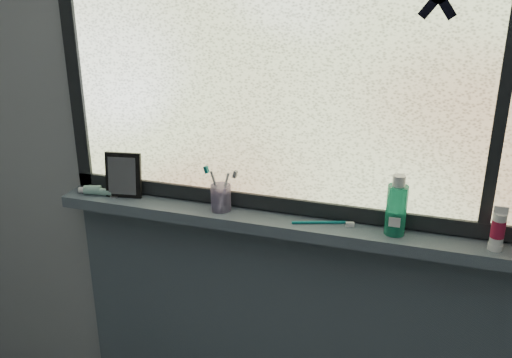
{
  "coord_description": "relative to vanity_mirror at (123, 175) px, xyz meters",
  "views": [
    {
      "loc": [
        0.43,
        -0.4,
        1.81
      ],
      "look_at": [
        -0.04,
        1.05,
        1.22
      ],
      "focal_mm": 40.0,
      "sensor_mm": 36.0,
      "label": 1
    }
  ],
  "objects": [
    {
      "name": "frame_mullion",
      "position": [
        1.2,
        0.04,
        0.43
      ],
      "size": [
        0.03,
        0.03,
        1.0
      ],
      "primitive_type": "cube",
      "color": "black",
      "rests_on": "wall_back"
    },
    {
      "name": "frame_left",
      "position": [
        -0.18,
        0.04,
        0.43
      ],
      "size": [
        0.05,
        0.03,
        1.1
      ],
      "primitive_type": "cube",
      "color": "black",
      "rests_on": "wall_back"
    },
    {
      "name": "window_pane",
      "position": [
        0.6,
        0.05,
        0.43
      ],
      "size": [
        1.5,
        0.01,
        1.0
      ],
      "primitive_type": "cube",
      "color": "silver",
      "rests_on": "wall_back"
    },
    {
      "name": "toothpaste_tube",
      "position": [
        -0.1,
        -0.02,
        -0.06
      ],
      "size": [
        0.19,
        0.08,
        0.03
      ],
      "primitive_type": null,
      "rotation": [
        0.0,
        0.0,
        0.23
      ],
      "color": "silver",
      "rests_on": "windowsill"
    },
    {
      "name": "windowsill",
      "position": [
        0.6,
        -0.01,
        -0.1
      ],
      "size": [
        1.62,
        0.14,
        0.04
      ],
      "primitive_type": "cube",
      "color": "#4D5A67",
      "rests_on": "wall_back"
    },
    {
      "name": "sill_apron",
      "position": [
        0.6,
        0.05,
        -0.61
      ],
      "size": [
        1.62,
        0.02,
        0.98
      ],
      "primitive_type": "cube",
      "color": "#4D5A67",
      "rests_on": "floor"
    },
    {
      "name": "cream_tube",
      "position": [
        1.23,
        -0.02,
        -0.01
      ],
      "size": [
        0.05,
        0.05,
        0.1
      ],
      "primitive_type": "cylinder",
      "rotation": [
        0.0,
        0.0,
        0.27
      ],
      "color": "silver",
      "rests_on": "windowsill"
    },
    {
      "name": "vanity_mirror",
      "position": [
        0.0,
        0.0,
        0.0
      ],
      "size": [
        0.14,
        0.08,
        0.16
      ],
      "primitive_type": "cube",
      "rotation": [
        0.0,
        0.0,
        0.16
      ],
      "color": "black",
      "rests_on": "windowsill"
    },
    {
      "name": "mouthwash_bottle",
      "position": [
        0.94,
        -0.01,
        0.02
      ],
      "size": [
        0.08,
        0.08,
        0.16
      ],
      "primitive_type": "cylinder",
      "rotation": [
        0.0,
        0.0,
        -0.32
      ],
      "color": "#21AD7D",
      "rests_on": "windowsill"
    },
    {
      "name": "wall_back",
      "position": [
        0.6,
        0.07,
        0.15
      ],
      "size": [
        3.0,
        0.01,
        2.5
      ],
      "primitive_type": "cube",
      "color": "#9EA3A8",
      "rests_on": "ground"
    },
    {
      "name": "toothbrush_cup",
      "position": [
        0.37,
        -0.01,
        -0.04
      ],
      "size": [
        0.07,
        0.07,
        0.09
      ],
      "primitive_type": "cylinder",
      "rotation": [
        0.0,
        0.0,
        -0.07
      ],
      "color": "#B8A7DD",
      "rests_on": "windowsill"
    },
    {
      "name": "frame_bottom",
      "position": [
        0.6,
        0.04,
        -0.05
      ],
      "size": [
        1.6,
        0.03,
        0.05
      ],
      "primitive_type": "cube",
      "color": "black",
      "rests_on": "windowsill"
    },
    {
      "name": "toothbrush_lying",
      "position": [
        0.71,
        -0.01,
        -0.07
      ],
      "size": [
        0.21,
        0.09,
        0.01
      ],
      "primitive_type": null,
      "rotation": [
        0.0,
        0.0,
        0.32
      ],
      "color": "#0D787A",
      "rests_on": "windowsill"
    }
  ]
}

